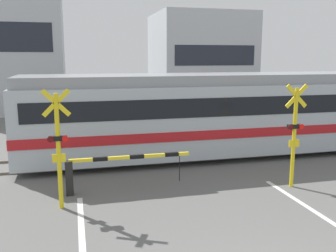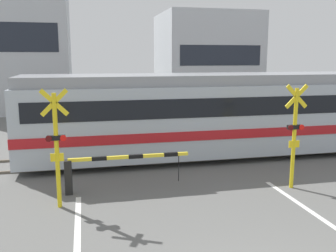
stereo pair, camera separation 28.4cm
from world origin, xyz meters
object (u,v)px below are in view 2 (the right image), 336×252
object	(u,v)px
crossing_signal_left	(56,143)
crossing_signal_right	(295,132)
crossing_barrier_near	(102,167)
crossing_barrier_far	(188,123)
pedestrian	(120,111)
commuter_train	(268,110)

from	to	relation	value
crossing_signal_left	crossing_signal_right	size ratio (longest dim) A/B	1.00
crossing_barrier_near	crossing_barrier_far	distance (m)	7.53
crossing_signal_right	pedestrian	distance (m)	10.36
commuter_train	crossing_barrier_far	xyz separation A→B (m)	(-2.36, 3.13, -0.94)
crossing_barrier_far	crossing_signal_left	xyz separation A→B (m)	(-5.35, -7.09, 0.92)
commuter_train	crossing_signal_right	bearing A→B (deg)	-107.46
crossing_barrier_near	crossing_signal_right	world-z (taller)	crossing_signal_right
commuter_train	crossing_signal_left	world-z (taller)	commuter_train
crossing_signal_left	pedestrian	xyz separation A→B (m)	(2.45, 9.53, -0.62)
crossing_barrier_near	commuter_train	bearing A→B (deg)	25.20
crossing_barrier_far	pedestrian	xyz separation A→B (m)	(-2.89, 2.44, 0.29)
pedestrian	crossing_signal_right	bearing A→B (deg)	-67.24
crossing_signal_left	crossing_signal_right	world-z (taller)	same
crossing_signal_right	pedestrian	bearing A→B (deg)	112.76
crossing_barrier_near	pedestrian	size ratio (longest dim) A/B	1.98
crossing_barrier_far	crossing_signal_left	world-z (taller)	crossing_signal_left
crossing_signal_right	pedestrian	xyz separation A→B (m)	(-4.00, 9.53, -0.62)
crossing_signal_right	pedestrian	size ratio (longest dim) A/B	1.70
crossing_barrier_near	crossing_barrier_far	bearing A→B (deg)	55.77
commuter_train	crossing_barrier_near	bearing A→B (deg)	-154.80
pedestrian	commuter_train	bearing A→B (deg)	-46.67
crossing_barrier_near	crossing_signal_left	world-z (taller)	crossing_signal_left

